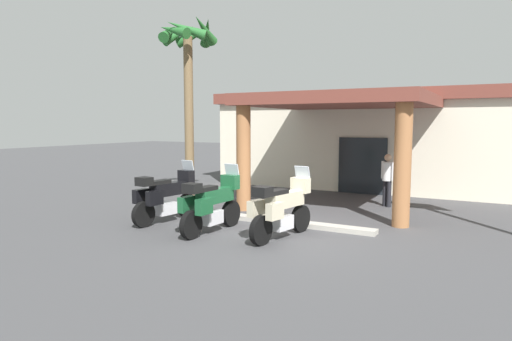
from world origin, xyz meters
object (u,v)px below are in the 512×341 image
at_px(motorcycle_green, 211,204).
at_px(pedestrian, 387,176).
at_px(motorcycle_black, 165,196).
at_px(motorcycle_cream, 281,208).
at_px(palm_tree_roadside, 188,59).
at_px(motel_building, 379,138).

height_order(motorcycle_green, pedestrian, pedestrian).
relative_size(motorcycle_black, pedestrian, 1.32).
relative_size(motorcycle_green, motorcycle_cream, 1.01).
bearing_deg(pedestrian, palm_tree_roadside, -38.19).
height_order(motel_building, pedestrian, motel_building).
xyz_separation_m(motorcycle_green, pedestrian, (2.96, 5.46, 0.27)).
height_order(motorcycle_green, motorcycle_cream, same).
bearing_deg(motorcycle_green, motel_building, -4.87).
distance_m(motorcycle_green, motorcycle_cream, 1.75).
height_order(motel_building, palm_tree_roadside, palm_tree_roadside).
bearing_deg(motorcycle_cream, motorcycle_green, 110.42).
xyz_separation_m(motorcycle_green, motorcycle_cream, (1.72, 0.31, 0.00)).
distance_m(motorcycle_black, palm_tree_roadside, 5.33).
relative_size(motorcycle_cream, pedestrian, 1.32).
bearing_deg(motorcycle_green, palm_tree_roadside, 46.97).
relative_size(motorcycle_black, palm_tree_roadside, 0.36).
bearing_deg(motorcycle_black, pedestrian, -35.11).
height_order(motorcycle_black, motorcycle_green, same).
bearing_deg(palm_tree_roadside, motorcycle_green, -46.73).
bearing_deg(palm_tree_roadside, motel_building, 54.41).
xyz_separation_m(motorcycle_cream, pedestrian, (1.24, 5.16, 0.27)).
distance_m(pedestrian, palm_tree_roadside, 7.55).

